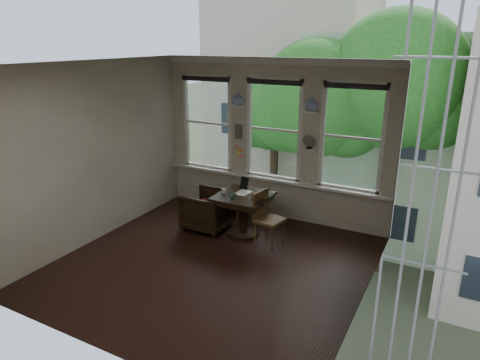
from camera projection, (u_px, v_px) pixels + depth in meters
The scene contains 25 objects.
ground at pixel (214, 263), 6.62m from camera, with size 4.50×4.50×0.00m, color black.
ceiling at pixel (209, 63), 5.68m from camera, with size 4.50×4.50×0.00m, color silver.
wall_back at pixel (274, 140), 8.04m from camera, with size 4.50×4.50×0.00m, color beige.
wall_front at pixel (94, 229), 4.26m from camera, with size 4.50×4.50×0.00m, color beige.
wall_left at pixel (97, 152), 7.15m from camera, with size 4.50×4.50×0.00m, color beige.
wall_right at pixel (371, 197), 5.15m from camera, with size 4.50×4.50×0.00m, color beige.
window_left at pixel (209, 123), 8.62m from camera, with size 1.10×0.12×1.90m, color white, non-canonical shape.
window_center at pixel (275, 130), 7.97m from camera, with size 1.10×0.12×1.90m, color white, non-canonical shape.
window_right at pixel (352, 137), 7.33m from camera, with size 1.10×0.12×1.90m, color white, non-canonical shape.
shelf_left at pixel (238, 106), 8.09m from camera, with size 0.26×0.16×0.03m, color white.
shelf_right at pixel (311, 112), 7.44m from camera, with size 0.26×0.16×0.03m, color white.
intercom at pixel (239, 132), 8.27m from camera, with size 0.14×0.06×0.28m, color #59544F.
sticky_notes at pixel (239, 149), 8.38m from camera, with size 0.16×0.01×0.24m, color pink, non-canonical shape.
desk_fan at pixel (309, 144), 7.60m from camera, with size 0.20×0.20×0.24m, color #59544F, non-canonical shape.
vase_left at pixel (238, 99), 8.04m from camera, with size 0.24×0.24×0.25m, color white.
vase_right at pixel (312, 104), 7.40m from camera, with size 0.24×0.24×0.25m, color white.
table at pixel (243, 215), 7.48m from camera, with size 0.90×0.90×0.75m, color black, non-canonical shape.
armchair_left at pixel (207, 210), 7.75m from camera, with size 0.76×0.79×0.71m, color black.
cushion_red at pixel (207, 205), 7.72m from camera, with size 0.45×0.45×0.06m, color maroon.
side_chair_right at pixel (270, 220), 7.08m from camera, with size 0.42×0.42×0.92m, color #4B321A, non-canonical shape.
laptop at pixel (256, 200), 7.09m from camera, with size 0.33×0.21×0.03m, color black.
mug at pixel (224, 191), 7.45m from camera, with size 0.09×0.09×0.09m, color white.
drinking_glass at pixel (232, 196), 7.16m from camera, with size 0.13×0.13×0.10m, color white.
tablet at pixel (244, 183), 7.63m from camera, with size 0.16×0.02×0.22m, color black.
papers at pixel (243, 193), 7.47m from camera, with size 0.22×0.30×0.00m, color silver.
Camera 1 is at (3.12, -5.00, 3.30)m, focal length 32.00 mm.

